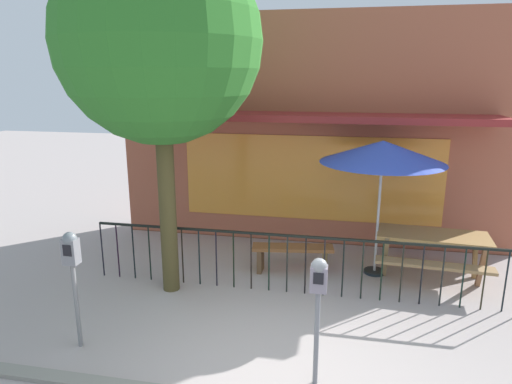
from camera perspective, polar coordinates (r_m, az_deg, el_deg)
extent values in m
plane|color=#A89C98|center=(5.74, 2.55, -21.36)|extent=(40.00, 40.00, 0.00)
cube|color=#56341E|center=(9.80, 6.66, -5.67)|extent=(7.89, 0.54, 0.01)
cube|color=#A6573F|center=(9.28, 7.07, 7.58)|extent=(7.89, 0.50, 4.53)
cube|color=orange|center=(9.17, 6.77, 1.72)|extent=(5.13, 0.02, 1.70)
cube|color=maroon|center=(8.51, 6.76, 9.26)|extent=(6.71, 0.97, 0.12)
cube|color=black|center=(7.07, 5.13, -5.53)|extent=(6.63, 0.04, 0.04)
cylinder|color=black|center=(8.24, -18.68, -6.82)|extent=(0.02, 0.02, 0.95)
cylinder|color=black|center=(8.11, -16.90, -7.04)|extent=(0.02, 0.02, 0.95)
cylinder|color=black|center=(7.98, -15.05, -7.25)|extent=(0.02, 0.02, 0.95)
cylinder|color=black|center=(7.86, -13.15, -7.46)|extent=(0.02, 0.02, 0.95)
cylinder|color=black|center=(7.75, -11.19, -7.68)|extent=(0.02, 0.02, 0.95)
cylinder|color=black|center=(7.65, -9.17, -7.88)|extent=(0.02, 0.02, 0.95)
cylinder|color=black|center=(7.56, -7.10, -8.09)|extent=(0.02, 0.02, 0.95)
cylinder|color=black|center=(7.48, -4.98, -8.28)|extent=(0.02, 0.02, 0.95)
cylinder|color=black|center=(7.41, -2.82, -8.47)|extent=(0.02, 0.02, 0.95)
cylinder|color=black|center=(7.35, -0.61, -8.66)|extent=(0.02, 0.02, 0.95)
cylinder|color=black|center=(7.30, 1.63, -8.83)|extent=(0.02, 0.02, 0.95)
cylinder|color=black|center=(7.26, 3.90, -8.99)|extent=(0.02, 0.02, 0.95)
cylinder|color=black|center=(7.23, 6.19, -9.13)|extent=(0.02, 0.02, 0.95)
cylinder|color=black|center=(7.22, 8.50, -9.26)|extent=(0.02, 0.02, 0.95)
cylinder|color=black|center=(7.21, 10.82, -9.38)|extent=(0.02, 0.02, 0.95)
cylinder|color=black|center=(7.22, 13.13, -9.49)|extent=(0.02, 0.02, 0.95)
cylinder|color=black|center=(7.24, 15.44, -9.57)|extent=(0.02, 0.02, 0.95)
cylinder|color=black|center=(7.27, 17.74, -9.65)|extent=(0.02, 0.02, 0.95)
cylinder|color=black|center=(7.31, 20.01, -9.70)|extent=(0.02, 0.02, 0.95)
cylinder|color=black|center=(7.36, 22.25, -9.74)|extent=(0.02, 0.02, 0.95)
cylinder|color=black|center=(7.43, 24.46, -9.77)|extent=(0.02, 0.02, 0.95)
cylinder|color=black|center=(7.50, 26.63, -9.78)|extent=(0.02, 0.02, 0.95)
cylinder|color=black|center=(7.59, 28.75, -9.78)|extent=(0.02, 0.02, 0.95)
cube|color=#A17942|center=(8.22, 21.22, -5.13)|extent=(1.85, 0.90, 0.07)
cube|color=#9C784D|center=(7.81, 21.36, -8.53)|extent=(1.81, 0.40, 0.05)
cube|color=#A27B55|center=(8.84, 20.75, -5.80)|extent=(1.81, 0.40, 0.05)
cube|color=olive|center=(8.04, 15.87, -7.94)|extent=(0.10, 0.35, 0.78)
cube|color=brown|center=(8.56, 15.90, -6.55)|extent=(0.10, 0.35, 0.78)
cube|color=#8A5E3F|center=(8.20, 26.33, -8.49)|extent=(0.10, 0.35, 0.78)
cube|color=olive|center=(8.71, 25.70, -7.10)|extent=(0.10, 0.35, 0.78)
cylinder|color=black|center=(8.34, 14.56, -9.60)|extent=(0.36, 0.36, 0.05)
cylinder|color=#B1B1B5|center=(7.96, 15.07, -2.26)|extent=(0.04, 0.04, 2.27)
cone|color=#324ABD|center=(7.74, 15.55, 4.88)|extent=(2.04, 2.04, 0.37)
cube|color=brown|center=(7.98, 4.62, -6.96)|extent=(1.43, 0.52, 0.06)
cube|color=brown|center=(8.07, 0.56, -8.39)|extent=(0.08, 0.29, 0.45)
cube|color=brown|center=(8.10, 8.59, -8.46)|extent=(0.08, 0.29, 0.45)
cylinder|color=slate|center=(5.27, 7.57, -17.68)|extent=(0.06, 0.06, 1.13)
cube|color=slate|center=(4.93, 7.85, -10.68)|extent=(0.18, 0.14, 0.29)
sphere|color=slate|center=(4.87, 7.91, -9.16)|extent=(0.17, 0.17, 0.17)
cube|color=black|center=(4.85, 7.81, -10.68)|extent=(0.11, 0.01, 0.13)
cylinder|color=slate|center=(6.27, -21.49, -13.08)|extent=(0.06, 0.06, 1.13)
cube|color=slate|center=(5.98, -22.13, -6.89)|extent=(0.18, 0.14, 0.32)
sphere|color=slate|center=(5.93, -22.28, -5.45)|extent=(0.17, 0.17, 0.17)
cube|color=black|center=(5.91, -22.56, -6.79)|extent=(0.11, 0.01, 0.14)
cylinder|color=#483F21|center=(7.13, -11.04, -0.86)|extent=(0.26, 0.26, 3.01)
sphere|color=#2D7427|center=(6.90, -12.01, 18.02)|extent=(2.95, 2.95, 2.95)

